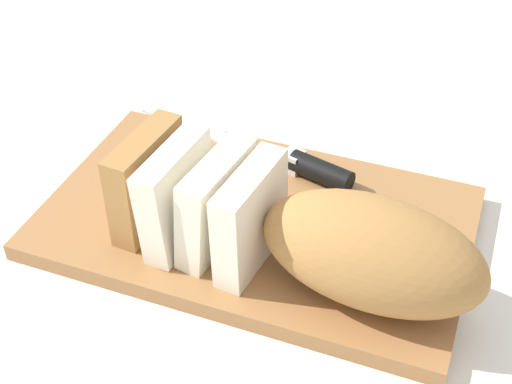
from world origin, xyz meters
TOP-DOWN VIEW (x-y plane):
  - ground_plane at (0.00, 0.00)m, footprint 3.00×3.00m
  - cutting_board at (0.00, 0.00)m, footprint 0.42×0.26m
  - bread_loaf at (-0.07, 0.06)m, footprint 0.34×0.12m
  - bread_knife at (-0.01, -0.08)m, footprint 0.27×0.09m
  - crumb_near_knife at (0.03, 0.05)m, footprint 0.00×0.00m
  - crumb_near_loaf at (-0.06, 0.04)m, footprint 0.00×0.00m
  - crumb_stray_left at (0.01, 0.05)m, footprint 0.01×0.01m
  - crumb_stray_right at (-0.05, 0.02)m, footprint 0.00×0.00m

SIDE VIEW (x-z plane):
  - ground_plane at x=0.00m, z-range 0.00..0.00m
  - cutting_board at x=0.00m, z-range 0.00..0.02m
  - crumb_near_knife at x=0.03m, z-range 0.02..0.02m
  - crumb_stray_right at x=-0.05m, z-range 0.02..0.02m
  - crumb_near_loaf at x=-0.06m, z-range 0.02..0.02m
  - crumb_stray_left at x=0.01m, z-range 0.02..0.03m
  - bread_knife at x=-0.01m, z-range 0.02..0.04m
  - bread_loaf at x=-0.07m, z-range 0.02..0.12m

